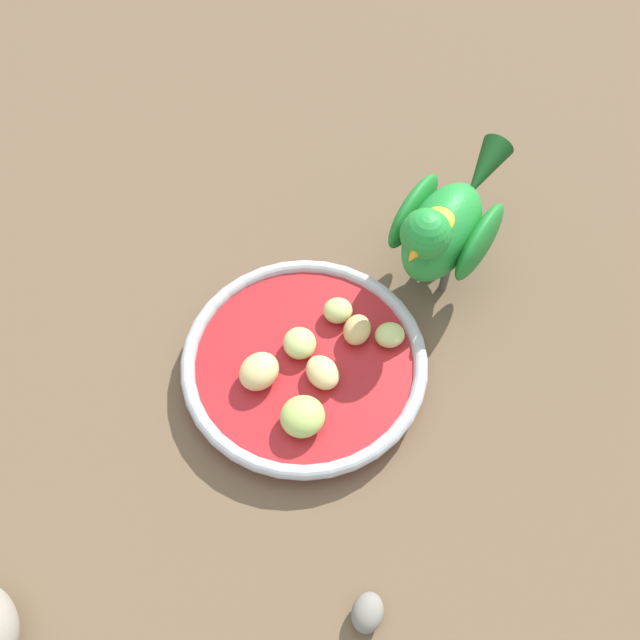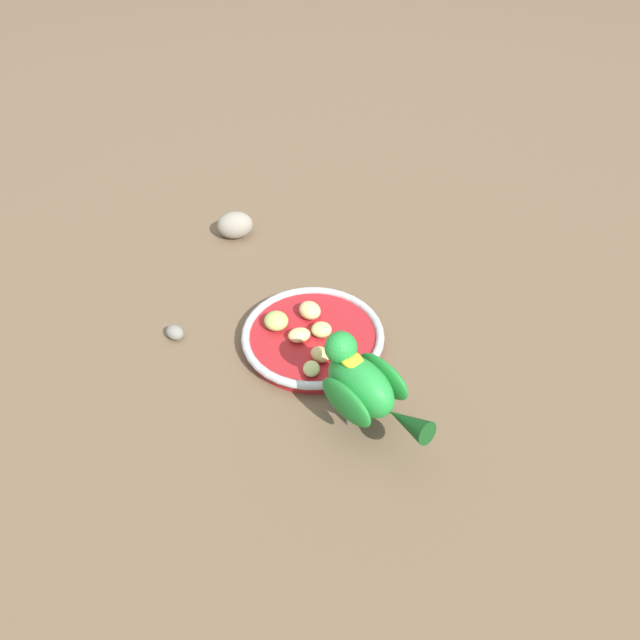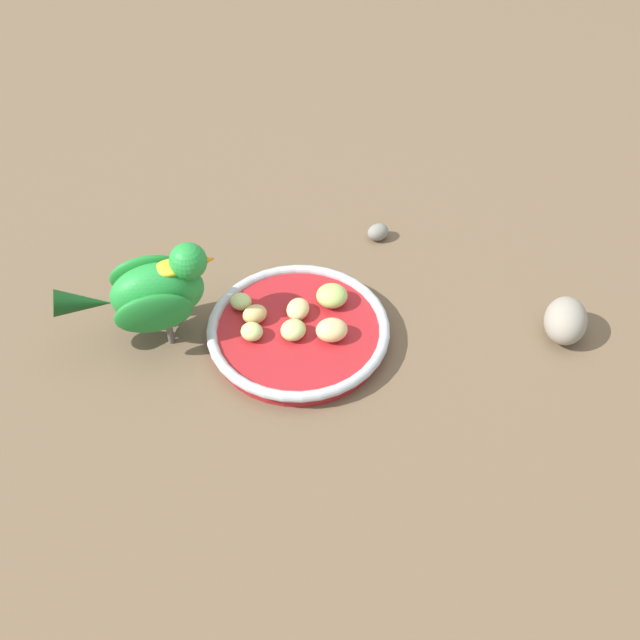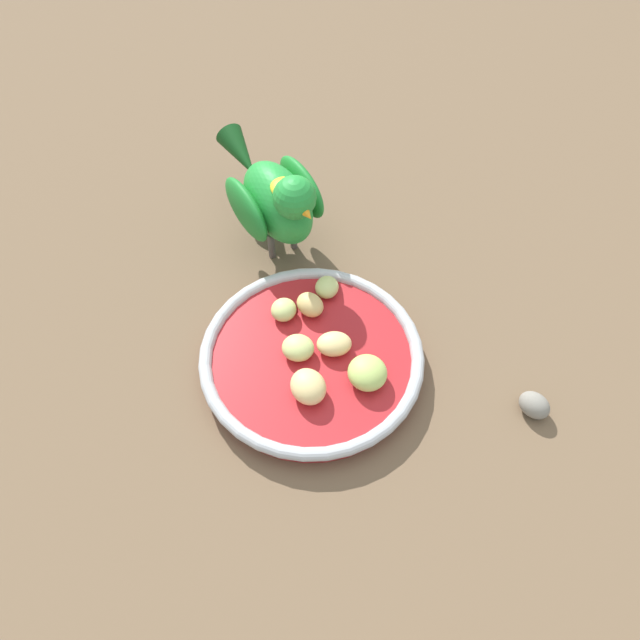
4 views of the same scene
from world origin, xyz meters
The scene contains 11 objects.
ground_plane centered at (0.00, 0.00, 0.00)m, with size 4.00×4.00×0.00m, color brown.
feeding_bowl centered at (0.01, 0.00, 0.01)m, with size 0.21×0.21×0.02m.
apple_piece_0 centered at (-0.03, 0.01, 0.03)m, with size 0.04×0.03×0.02m, color #E5C67F.
apple_piece_1 centered at (0.02, -0.02, 0.03)m, with size 0.03×0.03×0.02m, color #E5C67F.
apple_piece_2 centered at (-0.02, -0.05, 0.03)m, with size 0.04×0.04×0.02m, color #B2CC66.
apple_piece_3 centered at (0.06, -0.01, 0.03)m, with size 0.03×0.02×0.02m, color tan.
apple_piece_4 centered at (0.02, 0.01, 0.03)m, with size 0.03×0.03×0.02m, color #C6D17A.
apple_piece_5 centered at (0.08, -0.02, 0.03)m, with size 0.03×0.02×0.02m, color #C6D17A.
apple_piece_6 centered at (0.06, 0.02, 0.03)m, with size 0.03×0.02×0.02m, color #C6D17A.
parrot centered at (0.17, 0.02, 0.07)m, with size 0.18×0.11×0.13m.
pebble_0 centered at (-0.06, -0.19, 0.01)m, with size 0.03×0.02×0.02m, color gray.
Camera 1 is at (-0.15, -0.26, 0.57)m, focal length 41.25 mm.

